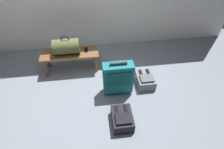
{
  "coord_description": "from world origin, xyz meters",
  "views": [
    {
      "loc": [
        0.05,
        -1.81,
        2.27
      ],
      "look_at": [
        0.32,
        0.31,
        0.25
      ],
      "focal_mm": 29.12,
      "sensor_mm": 36.0,
      "label": 1
    }
  ],
  "objects_px": {
    "duffel_bag_olive": "(66,47)",
    "backpack_grey": "(145,80)",
    "bench": "(70,55)",
    "backpack_dark": "(122,119)",
    "cell_phone": "(86,50)",
    "suitcase_upright_teal": "(118,78)"
  },
  "relations": [
    {
      "from": "duffel_bag_olive",
      "to": "backpack_grey",
      "type": "relative_size",
      "value": 1.16
    },
    {
      "from": "bench",
      "to": "backpack_dark",
      "type": "height_order",
      "value": "bench"
    },
    {
      "from": "backpack_grey",
      "to": "cell_phone",
      "type": "bearing_deg",
      "value": 147.83
    },
    {
      "from": "cell_phone",
      "to": "backpack_grey",
      "type": "distance_m",
      "value": 1.16
    },
    {
      "from": "backpack_grey",
      "to": "backpack_dark",
      "type": "bearing_deg",
      "value": -126.17
    },
    {
      "from": "backpack_dark",
      "to": "duffel_bag_olive",
      "type": "bearing_deg",
      "value": 121.24
    },
    {
      "from": "suitcase_upright_teal",
      "to": "cell_phone",
      "type": "bearing_deg",
      "value": 123.1
    },
    {
      "from": "suitcase_upright_teal",
      "to": "duffel_bag_olive",
      "type": "bearing_deg",
      "value": 139.45
    },
    {
      "from": "suitcase_upright_teal",
      "to": "backpack_dark",
      "type": "height_order",
      "value": "suitcase_upright_teal"
    },
    {
      "from": "suitcase_upright_teal",
      "to": "backpack_grey",
      "type": "distance_m",
      "value": 0.55
    },
    {
      "from": "duffel_bag_olive",
      "to": "cell_phone",
      "type": "relative_size",
      "value": 3.06
    },
    {
      "from": "bench",
      "to": "suitcase_upright_teal",
      "type": "bearing_deg",
      "value": -41.78
    },
    {
      "from": "duffel_bag_olive",
      "to": "backpack_dark",
      "type": "bearing_deg",
      "value": -58.76
    },
    {
      "from": "bench",
      "to": "suitcase_upright_teal",
      "type": "height_order",
      "value": "suitcase_upright_teal"
    },
    {
      "from": "bench",
      "to": "cell_phone",
      "type": "distance_m",
      "value": 0.3
    },
    {
      "from": "duffel_bag_olive",
      "to": "backpack_dark",
      "type": "xyz_separation_m",
      "value": [
        0.76,
        -1.26,
        -0.41
      ]
    },
    {
      "from": "duffel_bag_olive",
      "to": "backpack_dark",
      "type": "distance_m",
      "value": 1.53
    },
    {
      "from": "cell_phone",
      "to": "backpack_grey",
      "type": "height_order",
      "value": "cell_phone"
    },
    {
      "from": "duffel_bag_olive",
      "to": "suitcase_upright_teal",
      "type": "relative_size",
      "value": 0.72
    },
    {
      "from": "bench",
      "to": "cell_phone",
      "type": "relative_size",
      "value": 6.94
    },
    {
      "from": "bench",
      "to": "duffel_bag_olive",
      "type": "distance_m",
      "value": 0.19
    },
    {
      "from": "bench",
      "to": "suitcase_upright_teal",
      "type": "relative_size",
      "value": 1.63
    }
  ]
}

